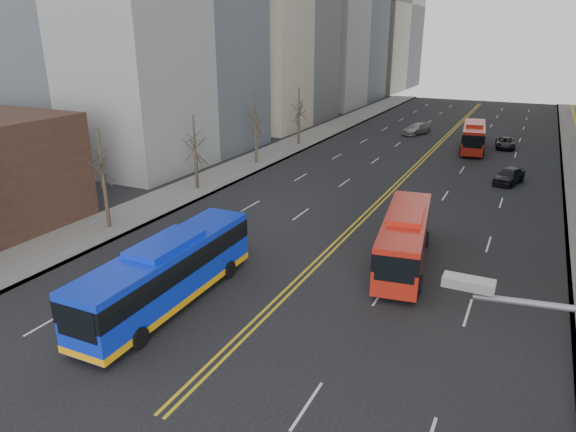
{
  "coord_description": "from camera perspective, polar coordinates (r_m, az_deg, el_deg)",
  "views": [
    {
      "loc": [
        11.09,
        -6.8,
        13.52
      ],
      "look_at": [
        0.22,
        15.55,
        4.62
      ],
      "focal_mm": 32.0,
      "sensor_mm": 36.0,
      "label": 1
    }
  ],
  "objects": [
    {
      "name": "street_trees",
      "position": [
        46.03,
        2.09,
        8.86
      ],
      "size": [
        35.2,
        47.2,
        7.6
      ],
      "color": "#31281E",
      "rests_on": "ground"
    },
    {
      "name": "car_silver",
      "position": [
        75.46,
        14.07,
        9.37
      ],
      "size": [
        3.83,
        5.53,
        1.49
      ],
      "primitive_type": "imported",
      "rotation": [
        0.0,
        0.0,
        -0.38
      ],
      "color": "#A2A2A7",
      "rests_on": "ground"
    },
    {
      "name": "red_bus_far",
      "position": [
        66.55,
        19.93,
        8.46
      ],
      "size": [
        3.57,
        10.8,
        3.38
      ],
      "color": "#B31F13",
      "rests_on": "ground"
    },
    {
      "name": "blue_bus",
      "position": [
        27.46,
        -13.21,
        -5.96
      ],
      "size": [
        3.03,
        12.34,
        3.57
      ],
      "color": "#0E2DD5",
      "rests_on": "ground"
    },
    {
      "name": "car_dark_mid",
      "position": [
        53.05,
        23.36,
        4.15
      ],
      "size": [
        2.98,
        4.82,
        1.53
      ],
      "primitive_type": "imported",
      "rotation": [
        0.0,
        0.0,
        -0.28
      ],
      "color": "black",
      "rests_on": "ground"
    },
    {
      "name": "centerline",
      "position": [
        64.23,
        15.51,
        6.84
      ],
      "size": [
        0.55,
        100.0,
        0.01
      ],
      "color": "gold",
      "rests_on": "ground"
    },
    {
      "name": "red_bus_near",
      "position": [
        31.94,
        12.82,
        -2.15
      ],
      "size": [
        4.04,
        10.96,
        3.41
      ],
      "color": "#B31F13",
      "rests_on": "ground"
    },
    {
      "name": "car_dark_far",
      "position": [
        69.62,
        22.99,
        7.49
      ],
      "size": [
        2.62,
        4.87,
        1.3
      ],
      "primitive_type": "imported",
      "rotation": [
        0.0,
        0.0,
        0.1
      ],
      "color": "black",
      "rests_on": "ground"
    },
    {
      "name": "sidewalk_left",
      "position": [
        60.21,
        -2.07,
        6.78
      ],
      "size": [
        5.0,
        130.0,
        0.15
      ],
      "primitive_type": "cube",
      "color": "slate",
      "rests_on": "ground"
    },
    {
      "name": "car_white",
      "position": [
        33.4,
        -8.93,
        -2.98
      ],
      "size": [
        2.05,
        4.84,
        1.55
      ],
      "primitive_type": "imported",
      "rotation": [
        0.0,
        0.0,
        -0.09
      ],
      "color": "white",
      "rests_on": "ground"
    }
  ]
}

